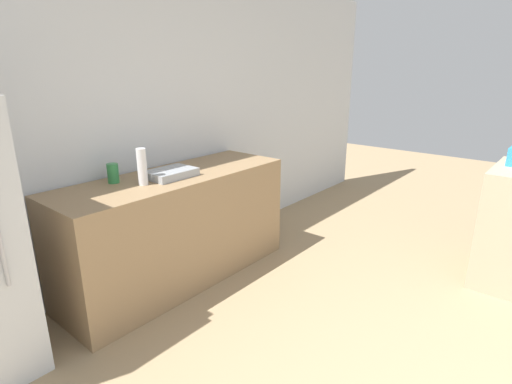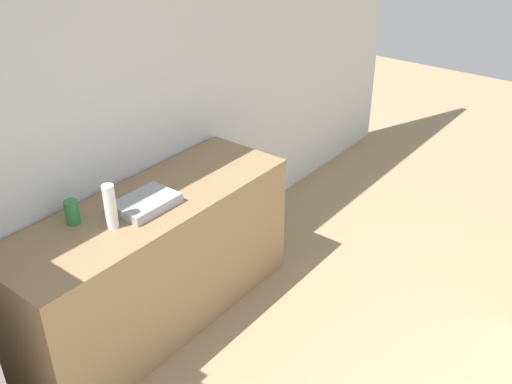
{
  "view_description": "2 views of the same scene",
  "coord_description": "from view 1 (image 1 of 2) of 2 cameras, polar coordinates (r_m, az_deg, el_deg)",
  "views": [
    {
      "loc": [
        -1.59,
        0.51,
        1.74
      ],
      "look_at": [
        0.32,
        2.1,
        0.96
      ],
      "focal_mm": 28.0,
      "sensor_mm": 36.0,
      "label": 1
    },
    {
      "loc": [
        -1.62,
        0.62,
        2.68
      ],
      "look_at": [
        0.58,
        2.33,
        1.11
      ],
      "focal_mm": 40.0,
      "sensor_mm": 36.0,
      "label": 2
    }
  ],
  "objects": [
    {
      "name": "counter",
      "position": [
        3.4,
        -11.17,
        -5.03
      ],
      "size": [
        1.98,
        0.66,
        0.91
      ],
      "primitive_type": "cube",
      "color": "#937551",
      "rests_on": "ground_plane"
    },
    {
      "name": "sink_basin",
      "position": [
        3.18,
        -12.05,
        2.63
      ],
      "size": [
        0.37,
        0.26,
        0.06
      ],
      "primitive_type": "cube",
      "color": "#9EA3A8",
      "rests_on": "counter"
    },
    {
      "name": "bottle_tall",
      "position": [
        3.0,
        -15.96,
        3.49
      ],
      "size": [
        0.07,
        0.07,
        0.27
      ],
      "primitive_type": "cylinder",
      "color": "silver",
      "rests_on": "counter"
    },
    {
      "name": "shelf_cabinet",
      "position": [
        3.94,
        32.68,
        -3.96
      ],
      "size": [
        0.8,
        0.39,
        0.97
      ],
      "primitive_type": "cube",
      "color": "tan",
      "rests_on": "ground_plane"
    },
    {
      "name": "bottle_short",
      "position": [
        3.13,
        -19.75,
        2.53
      ],
      "size": [
        0.08,
        0.08,
        0.14
      ],
      "primitive_type": "cylinder",
      "color": "#2D7F42",
      "rests_on": "counter"
    },
    {
      "name": "wall_back",
      "position": [
        3.3,
        -21.15,
        8.67
      ],
      "size": [
        8.0,
        0.06,
        2.6
      ],
      "primitive_type": "cube",
      "color": "silver",
      "rests_on": "ground_plane"
    }
  ]
}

